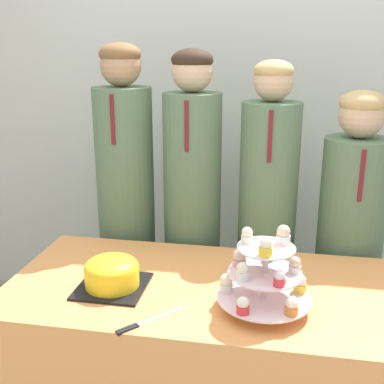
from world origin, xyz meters
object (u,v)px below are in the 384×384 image
(student_1, at_px, (192,227))
(student_2, at_px, (266,237))
(student_0, at_px, (127,220))
(cake_knife, at_px, (140,324))
(cupcake_stand, at_px, (264,274))
(student_3, at_px, (348,255))
(round_cake, at_px, (112,273))

(student_1, bearing_deg, student_2, -0.00)
(student_0, height_order, student_1, student_0)
(cake_knife, height_order, student_2, student_2)
(cupcake_stand, height_order, student_1, student_1)
(student_0, xyz_separation_m, student_3, (1.06, -0.00, -0.10))
(student_0, bearing_deg, round_cake, -77.06)
(cake_knife, relative_size, student_1, 0.13)
(round_cake, distance_m, student_1, 0.65)
(cupcake_stand, bearing_deg, student_1, 118.60)
(student_0, xyz_separation_m, student_1, (0.33, -0.00, -0.01))
(cake_knife, bearing_deg, cupcake_stand, -23.45)
(cupcake_stand, relative_size, student_2, 0.20)
(student_3, bearing_deg, cupcake_stand, -118.62)
(cake_knife, xyz_separation_m, student_0, (-0.31, 0.84, 0.03))
(cupcake_stand, bearing_deg, student_2, 91.01)
(cake_knife, relative_size, cupcake_stand, 0.63)
(cake_knife, distance_m, cupcake_stand, 0.44)
(round_cake, height_order, cupcake_stand, cupcake_stand)
(cake_knife, xyz_separation_m, student_2, (0.37, 0.84, -0.01))
(student_2, relative_size, student_3, 1.08)
(cake_knife, distance_m, student_2, 0.92)
(round_cake, relative_size, student_2, 0.16)
(round_cake, height_order, student_1, student_1)
(cupcake_stand, distance_m, student_0, 0.97)
(student_2, bearing_deg, cupcake_stand, -88.99)
(student_0, relative_size, student_2, 1.05)
(student_1, bearing_deg, student_3, -0.00)
(round_cake, relative_size, student_3, 0.17)
(cupcake_stand, relative_size, student_0, 0.20)
(cake_knife, height_order, student_0, student_0)
(round_cake, xyz_separation_m, student_0, (-0.14, 0.62, -0.03))
(student_1, bearing_deg, cupcake_stand, -61.40)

